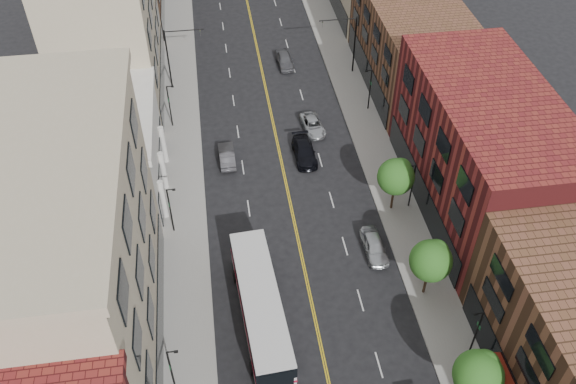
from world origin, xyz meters
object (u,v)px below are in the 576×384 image
car_lane_b (313,125)px  car_lane_c (285,60)px  car_lane_behind (227,155)px  car_lane_a (304,152)px  car_parked_far (374,246)px  city_bus (261,305)px

car_lane_b → car_lane_c: size_ratio=1.02×
car_lane_behind → car_lane_c: size_ratio=0.98×
car_lane_behind → car_lane_a: 7.96m
car_parked_far → car_lane_a: (-3.91, 13.74, -0.01)m
car_lane_behind → car_parked_far: bearing=128.6°
car_lane_behind → car_lane_c: 19.45m
car_parked_far → car_lane_c: bearing=94.5°
car_lane_c → city_bus: bearing=-103.1°
city_bus → car_lane_a: 20.60m
car_lane_behind → car_lane_b: (9.63, 3.92, -0.09)m
car_lane_behind → car_lane_c: bearing=-116.8°
car_lane_a → car_lane_b: (1.69, 4.49, -0.12)m
car_parked_far → car_lane_c: car_lane_c is taller
city_bus → car_parked_far: (10.59, 5.72, -1.22)m
car_lane_b → city_bus: bearing=-115.3°
city_bus → car_lane_c: size_ratio=2.96×
city_bus → car_lane_a: (6.68, 19.45, -1.23)m
car_lane_a → city_bus: bearing=-110.2°
car_parked_far → car_lane_c: size_ratio=0.99×
city_bus → car_lane_b: (8.37, 23.94, -1.34)m
city_bus → car_lane_behind: 20.09m
car_lane_behind → car_lane_a: bearing=174.9°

